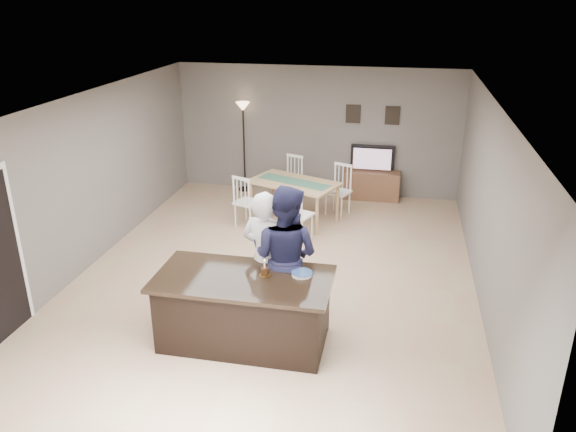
% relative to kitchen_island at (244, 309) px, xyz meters
% --- Properties ---
extents(floor, '(8.00, 8.00, 0.00)m').
position_rel_kitchen_island_xyz_m(floor, '(0.00, 1.80, -0.45)').
color(floor, tan).
rests_on(floor, ground).
extents(room_shell, '(8.00, 8.00, 8.00)m').
position_rel_kitchen_island_xyz_m(room_shell, '(0.00, 1.80, 1.22)').
color(room_shell, slate).
rests_on(room_shell, floor).
extents(kitchen_island, '(2.15, 1.10, 0.90)m').
position_rel_kitchen_island_xyz_m(kitchen_island, '(0.00, 0.00, 0.00)').
color(kitchen_island, black).
rests_on(kitchen_island, floor).
extents(tv_console, '(1.20, 0.40, 0.60)m').
position_rel_kitchen_island_xyz_m(tv_console, '(1.20, 5.57, -0.15)').
color(tv_console, brown).
rests_on(tv_console, floor).
extents(television, '(0.91, 0.12, 0.53)m').
position_rel_kitchen_island_xyz_m(television, '(1.20, 5.64, 0.41)').
color(television, black).
rests_on(television, tv_console).
extents(tv_screen_glow, '(0.78, 0.00, 0.78)m').
position_rel_kitchen_island_xyz_m(tv_screen_glow, '(1.20, 5.56, 0.42)').
color(tv_screen_glow, orange).
rests_on(tv_screen_glow, tv_console).
extents(picture_frames, '(1.10, 0.02, 0.38)m').
position_rel_kitchen_island_xyz_m(picture_frames, '(1.15, 5.78, 1.30)').
color(picture_frames, black).
rests_on(picture_frames, room_shell).
extents(woman, '(0.76, 0.61, 1.81)m').
position_rel_kitchen_island_xyz_m(woman, '(0.14, 0.55, 0.45)').
color(woman, silver).
rests_on(woman, floor).
extents(man, '(1.08, 0.93, 1.91)m').
position_rel_kitchen_island_xyz_m(man, '(0.40, 0.55, 0.50)').
color(man, '#1A1C3B').
rests_on(man, floor).
extents(birthday_cake, '(0.13, 0.13, 0.21)m').
position_rel_kitchen_island_xyz_m(birthday_cake, '(0.24, 0.11, 0.49)').
color(birthday_cake, gold).
rests_on(birthday_cake, kitchen_island).
extents(plate_stack, '(0.26, 0.26, 0.04)m').
position_rel_kitchen_island_xyz_m(plate_stack, '(0.69, 0.19, 0.47)').
color(plate_stack, white).
rests_on(plate_stack, kitchen_island).
extents(dining_table, '(2.13, 2.29, 1.00)m').
position_rel_kitchen_island_xyz_m(dining_table, '(-0.16, 4.09, 0.18)').
color(dining_table, tan).
rests_on(dining_table, floor).
extents(floor_lamp, '(0.29, 0.29, 1.94)m').
position_rel_kitchen_island_xyz_m(floor_lamp, '(-1.56, 5.59, 1.05)').
color(floor_lamp, black).
rests_on(floor_lamp, floor).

